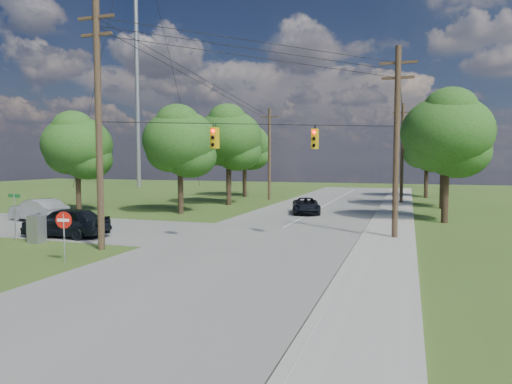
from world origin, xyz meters
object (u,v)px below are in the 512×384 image
(pole_north_e, at_px, (402,152))
(car_cross_silver, at_px, (38,210))
(pole_sw, at_px, (99,121))
(control_cabinet, at_px, (37,229))
(car_main_north, at_px, (306,206))
(do_not_enter_sign, at_px, (64,225))
(pole_ne, at_px, (397,140))
(pole_north_w, at_px, (269,153))
(car_cross_dark, at_px, (66,222))

(pole_north_e, height_order, car_cross_silver, pole_north_e)
(pole_sw, distance_m, control_cabinet, 7.04)
(control_cabinet, bearing_deg, pole_sw, -1.20)
(car_cross_silver, bearing_deg, car_main_north, 135.73)
(pole_north_e, relative_size, do_not_enter_sign, 4.55)
(pole_ne, height_order, car_cross_silver, pole_ne)
(pole_north_w, height_order, car_main_north, pole_north_w)
(pole_ne, relative_size, car_cross_dark, 2.11)
(car_cross_silver, relative_size, control_cabinet, 3.34)
(car_cross_dark, bearing_deg, pole_ne, 102.41)
(pole_north_w, relative_size, car_cross_dark, 2.01)
(car_cross_dark, bearing_deg, car_cross_silver, -130.25)
(pole_ne, distance_m, pole_north_e, 22.00)
(pole_ne, height_order, car_cross_dark, pole_ne)
(pole_sw, distance_m, do_not_enter_sign, 5.48)
(pole_north_e, xyz_separation_m, car_cross_silver, (-24.18, -22.56, -4.30))
(pole_north_w, relative_size, car_cross_silver, 2.05)
(do_not_enter_sign, bearing_deg, pole_north_w, 81.40)
(pole_north_w, bearing_deg, pole_sw, -89.23)
(pole_north_e, bearing_deg, car_cross_dark, -122.87)
(pole_sw, distance_m, pole_ne, 15.51)
(car_cross_dark, distance_m, car_cross_silver, 8.08)
(pole_ne, xyz_separation_m, do_not_enter_sign, (-13.14, -10.54, -3.85))
(control_cabinet, bearing_deg, pole_north_e, 62.63)
(pole_north_e, height_order, control_cabinet, pole_north_e)
(pole_sw, xyz_separation_m, control_cabinet, (-4.38, 0.41, -5.50))
(pole_ne, bearing_deg, pole_north_e, 90.00)
(pole_ne, height_order, car_main_north, pole_ne)
(car_cross_dark, bearing_deg, pole_north_e, 142.82)
(pole_ne, relative_size, pole_north_w, 1.05)
(pole_ne, relative_size, control_cabinet, 7.20)
(pole_ne, xyz_separation_m, pole_north_e, (-0.00, 22.00, -0.34))
(car_main_north, xyz_separation_m, control_cabinet, (-10.70, -17.29, 0.06))
(pole_sw, xyz_separation_m, car_cross_dark, (-4.14, 2.30, -5.35))
(pole_ne, relative_size, do_not_enter_sign, 4.78)
(pole_ne, bearing_deg, pole_north_w, 122.29)
(pole_ne, relative_size, car_cross_silver, 2.16)
(pole_north_w, bearing_deg, pole_ne, -57.71)
(pole_sw, relative_size, car_cross_silver, 2.46)
(pole_north_w, bearing_deg, car_main_north, -60.54)
(car_cross_silver, bearing_deg, do_not_enter_sign, 61.57)
(control_cabinet, xyz_separation_m, do_not_enter_sign, (4.74, -3.35, 0.88))
(pole_ne, xyz_separation_m, control_cabinet, (-17.88, -7.19, -4.74))
(pole_sw, height_order, pole_north_w, pole_sw)
(pole_north_w, bearing_deg, control_cabinet, -97.76)
(pole_ne, distance_m, car_cross_silver, 24.63)
(pole_sw, relative_size, do_not_enter_sign, 5.47)
(pole_north_e, bearing_deg, control_cabinet, -121.48)
(do_not_enter_sign, bearing_deg, pole_ne, 28.79)
(pole_north_w, distance_m, car_main_north, 14.38)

